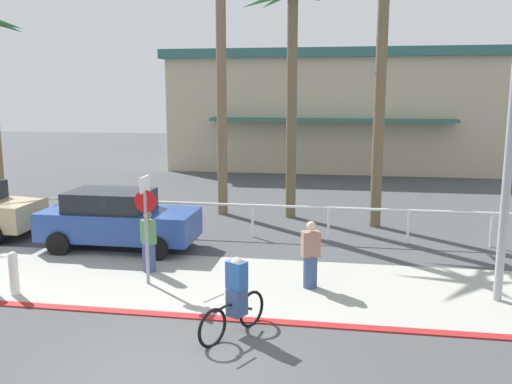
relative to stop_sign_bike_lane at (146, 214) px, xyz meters
The scene contains 14 objects.
ground_plane 6.56m from the stop_sign_bike_lane, 74.48° to the left, with size 80.00×80.00×0.00m, color #424447.
sidewalk_strip 2.40m from the stop_sign_bike_lane, 10.43° to the left, with size 44.00×4.00×0.02m, color #9E9E93.
curb_paint 2.91m from the stop_sign_bike_lane, 44.84° to the right, with size 44.00×0.24×0.03m, color maroon.
building_backdrop 22.76m from the stop_sign_bike_lane, 80.69° to the left, with size 18.99×9.99×6.77m.
rail_fence 4.99m from the stop_sign_bike_lane, 69.80° to the left, with size 23.52×0.08×1.04m.
stop_sign_bike_lane is the anchor object (origin of this frame).
bollard_0 3.13m from the stop_sign_bike_lane, 156.58° to the right, with size 0.20×0.20×1.00m.
palm_tree_2 9.26m from the stop_sign_bike_lane, 89.73° to the left, with size 3.14×3.15×9.90m.
palm_tree_3 9.07m from the stop_sign_bike_lane, 71.10° to the left, with size 3.69×3.42×7.99m.
palm_tree_4 10.16m from the stop_sign_bike_lane, 50.04° to the left, with size 3.52×3.33×10.02m.
car_blue_1 3.39m from the stop_sign_bike_lane, 125.00° to the left, with size 4.40×2.02×1.69m.
cyclist_black_0 3.57m from the stop_sign_bike_lane, 41.96° to the right, with size 0.94×1.62×1.50m.
pedestrian_0 3.90m from the stop_sign_bike_lane, ahead, with size 0.46×0.40×1.58m.
pedestrian_1 1.31m from the stop_sign_bike_lane, 108.30° to the left, with size 0.46×0.47×1.56m.
Camera 1 is at (2.78, -7.77, 4.43)m, focal length 38.35 mm.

